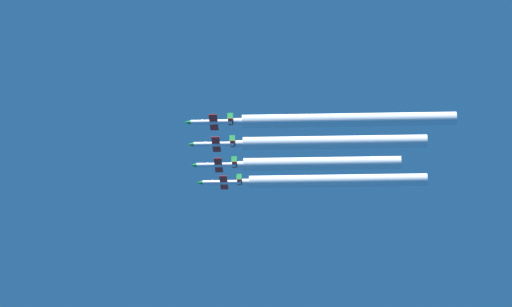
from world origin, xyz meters
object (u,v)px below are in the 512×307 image
(jet_center, at_px, (215,165))
(jet_inner_right, at_px, (221,182))
(jet_far_left, at_px, (210,122))
(jet_inner_left, at_px, (213,144))

(jet_center, distance_m, jet_inner_right, 11.58)
(jet_far_left, distance_m, jet_inner_left, 11.98)
(jet_far_left, xyz_separation_m, jet_inner_right, (35.19, -0.58, 0.39))
(jet_far_left, distance_m, jet_inner_right, 35.20)
(jet_far_left, relative_size, jet_center, 1.00)
(jet_far_left, distance_m, jet_center, 23.65)
(jet_inner_left, height_order, jet_inner_right, jet_inner_right)
(jet_center, height_order, jet_inner_right, jet_inner_right)
(jet_center, xyz_separation_m, jet_inner_right, (11.54, -0.74, 0.47))
(jet_center, bearing_deg, jet_inner_right, -3.68)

